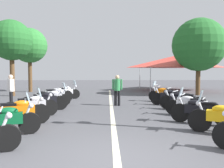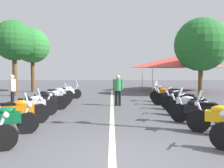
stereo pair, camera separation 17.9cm
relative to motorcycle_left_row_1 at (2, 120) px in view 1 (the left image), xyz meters
The scene contains 20 objects.
ground_plane 3.59m from the motorcycle_left_row_1, 120.29° to the right, with size 80.00×80.00×0.00m, color #4C4C51.
lane_centre_stripe 5.09m from the motorcycle_left_row_1, 37.34° to the right, with size 21.83×0.16×0.01m, color beige.
motorcycle_left_row_1 is the anchor object (origin of this frame).
motorcycle_left_row_2 1.25m from the motorcycle_left_row_1, ahead, with size 1.09×2.06×1.22m.
motorcycle_left_row_3 2.60m from the motorcycle_left_row_1, ahead, with size 1.12×1.91×1.00m.
motorcycle_left_row_4 4.04m from the motorcycle_left_row_1, ahead, with size 0.91×2.01×1.01m.
motorcycle_left_row_5 5.29m from the motorcycle_left_row_1, ahead, with size 0.97×1.88×1.19m.
motorcycle_left_row_6 6.82m from the motorcycle_left_row_1, ahead, with size 1.03×1.95×1.01m.
motorcycle_left_row_7 8.20m from the motorcycle_left_row_1, ahead, with size 1.03×1.94×1.20m.
motorcycle_right_row_2 6.17m from the motorcycle_left_row_1, 77.21° to the right, with size 1.09×1.86×1.22m.
motorcycle_right_row_3 6.71m from the motorcycle_left_row_1, 67.00° to the right, with size 1.32×1.83×0.99m.
motorcycle_right_row_4 7.46m from the motorcycle_left_row_1, 57.36° to the right, with size 1.21×1.89×1.01m.
motorcycle_right_row_5 8.24m from the motorcycle_left_row_1, 48.69° to the right, with size 1.03×2.08×1.01m.
motorcycle_right_row_6 9.20m from the motorcycle_left_row_1, 42.24° to the right, with size 1.12×1.79×1.20m.
bystander_0 5.27m from the motorcycle_left_row_1, 20.34° to the left, with size 0.51×0.32×1.62m.
bystander_1 6.45m from the motorcycle_left_row_1, 31.70° to the right, with size 0.32×0.52×1.58m.
roadside_tree_0 14.59m from the motorcycle_left_row_1, 42.37° to the right, with size 3.87×3.87×5.65m.
roadside_tree_1 14.38m from the motorcycle_left_row_1, 15.61° to the left, with size 2.95×2.95×5.43m.
roadside_tree_2 11.45m from the motorcycle_left_row_1, 21.07° to the left, with size 2.86×2.86×5.40m.
event_tent 17.21m from the motorcycle_left_row_1, 32.43° to the right, with size 6.52×6.52×3.20m.
Camera 1 is at (-4.44, 0.19, 1.80)m, focal length 36.59 mm.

